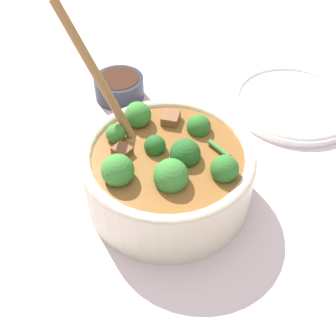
# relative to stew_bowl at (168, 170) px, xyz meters

# --- Properties ---
(ground_plane) EXTENTS (4.00, 4.00, 0.00)m
(ground_plane) POSITION_rel_stew_bowl_xyz_m (-0.00, 0.00, -0.05)
(ground_plane) COLOR silver
(stew_bowl) EXTENTS (0.25, 0.23, 0.25)m
(stew_bowl) POSITION_rel_stew_bowl_xyz_m (0.00, 0.00, 0.00)
(stew_bowl) COLOR beige
(stew_bowl) RESTS_ON ground_plane
(condiment_bowl) EXTENTS (0.09, 0.09, 0.04)m
(condiment_bowl) POSITION_rel_stew_bowl_xyz_m (0.07, -0.24, -0.03)
(condiment_bowl) COLOR #232833
(condiment_bowl) RESTS_ON ground_plane
(empty_plate) EXTENTS (0.22, 0.22, 0.02)m
(empty_plate) POSITION_rel_stew_bowl_xyz_m (-0.24, -0.19, -0.04)
(empty_plate) COLOR white
(empty_plate) RESTS_ON ground_plane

